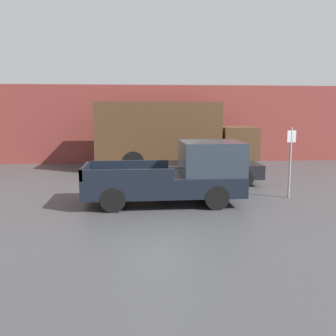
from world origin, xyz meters
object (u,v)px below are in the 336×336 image
(car, at_px, (208,166))
(delivery_truck, at_px, (169,133))
(newspaper_box, at_px, (251,152))
(parking_sign, at_px, (290,159))
(pickup_truck, at_px, (179,175))

(car, relative_size, delivery_truck, 0.53)
(car, distance_m, newspaper_box, 7.25)
(car, relative_size, parking_sign, 1.75)
(pickup_truck, distance_m, delivery_truck, 7.14)
(car, relative_size, newspaper_box, 3.76)
(delivery_truck, distance_m, parking_sign, 7.58)
(pickup_truck, relative_size, newspaper_box, 4.48)
(parking_sign, height_order, newspaper_box, parking_sign)
(car, distance_m, parking_sign, 3.61)
(car, height_order, newspaper_box, car)
(car, bearing_deg, delivery_truck, 107.44)
(newspaper_box, bearing_deg, car, -121.31)
(pickup_truck, bearing_deg, delivery_truck, 87.31)
(car, height_order, parking_sign, parking_sign)
(delivery_truck, xyz_separation_m, parking_sign, (3.53, -6.69, -0.46))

